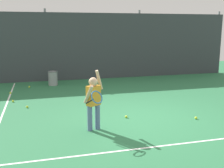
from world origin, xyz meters
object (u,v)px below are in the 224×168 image
(ball_hopper, at_px, (53,78))
(tennis_ball_0, at_px, (13,101))
(tennis_ball_2, at_px, (29,87))
(tennis_ball_4, at_px, (196,118))
(tennis_ball_1, at_px, (10,93))
(tennis_ball_3, at_px, (126,117))
(tennis_ball_5, at_px, (27,107))
(tennis_player, at_px, (94,99))

(ball_hopper, distance_m, tennis_ball_0, 2.68)
(tennis_ball_0, bearing_deg, tennis_ball_2, 77.86)
(tennis_ball_2, distance_m, tennis_ball_4, 6.47)
(tennis_ball_1, distance_m, tennis_ball_3, 4.70)
(tennis_ball_2, distance_m, tennis_ball_3, 5.06)
(tennis_ball_1, relative_size, tennis_ball_4, 1.00)
(ball_hopper, bearing_deg, tennis_ball_0, -120.47)
(ball_hopper, bearing_deg, tennis_ball_1, -143.45)
(ball_hopper, bearing_deg, tennis_ball_5, -106.44)
(tennis_ball_1, bearing_deg, tennis_ball_4, -40.54)
(tennis_player, bearing_deg, tennis_ball_0, 92.36)
(ball_hopper, height_order, tennis_ball_1, ball_hopper)
(ball_hopper, bearing_deg, tennis_player, -83.44)
(tennis_ball_3, height_order, tennis_ball_5, same)
(tennis_ball_1, xyz_separation_m, tennis_ball_5, (0.62, -1.94, 0.00))
(tennis_ball_5, bearing_deg, tennis_player, -55.61)
(tennis_ball_2, bearing_deg, tennis_ball_5, -89.88)
(tennis_ball_1, bearing_deg, tennis_ball_5, -72.38)
(tennis_ball_5, bearing_deg, tennis_ball_1, 107.62)
(tennis_player, xyz_separation_m, tennis_ball_5, (-1.51, 2.21, -0.69))
(tennis_player, xyz_separation_m, tennis_ball_3, (0.96, 0.62, -0.69))
(ball_hopper, distance_m, tennis_ball_5, 3.21)
(tennis_ball_1, relative_size, tennis_ball_3, 1.00)
(tennis_player, relative_size, ball_hopper, 2.40)
(tennis_ball_5, bearing_deg, tennis_ball_0, 120.11)
(tennis_player, distance_m, tennis_ball_5, 2.77)
(tennis_ball_3, bearing_deg, tennis_ball_0, 141.08)
(ball_hopper, height_order, tennis_ball_5, ball_hopper)
(tennis_ball_0, xyz_separation_m, tennis_ball_5, (0.45, -0.77, 0.00))
(tennis_player, relative_size, tennis_ball_3, 20.46)
(ball_hopper, xyz_separation_m, tennis_ball_1, (-1.52, -1.13, -0.26))
(tennis_ball_5, bearing_deg, ball_hopper, 73.56)
(tennis_ball_0, distance_m, tennis_ball_5, 0.89)
(tennis_ball_1, relative_size, tennis_ball_5, 1.00)
(tennis_player, xyz_separation_m, tennis_ball_0, (-1.96, 2.98, -0.69))
(tennis_ball_2, xyz_separation_m, tennis_ball_4, (4.16, -4.96, 0.00))
(tennis_ball_0, height_order, tennis_ball_2, same)
(tennis_ball_4, bearing_deg, tennis_player, -178.33)
(tennis_ball_0, bearing_deg, tennis_ball_1, 98.24)
(tennis_player, relative_size, tennis_ball_4, 20.46)
(tennis_player, height_order, tennis_ball_0, tennis_player)
(tennis_ball_1, distance_m, tennis_ball_4, 6.27)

